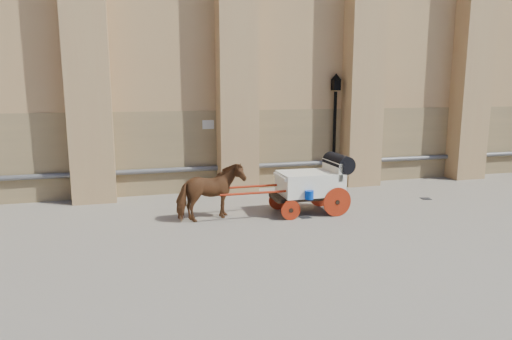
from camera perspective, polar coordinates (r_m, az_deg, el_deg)
name	(u,v)px	position (r m, az deg, el deg)	size (l,w,h in m)	color
ground	(298,216)	(13.91, 5.29, -5.73)	(90.00, 90.00, 0.00)	slate
horse	(211,192)	(13.29, -5.71, -2.82)	(0.89, 1.96, 1.65)	brown
carriage	(314,182)	(14.14, 7.29, -1.46)	(4.12, 1.46, 1.80)	black
street_lamp	(335,126)	(18.08, 9.80, 5.39)	(0.41, 0.41, 4.36)	black
drain_grate_near	(305,217)	(13.77, 6.13, -5.88)	(0.32, 0.32, 0.01)	black
drain_grate_far	(426,199)	(17.00, 20.46, -3.37)	(0.32, 0.32, 0.01)	black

